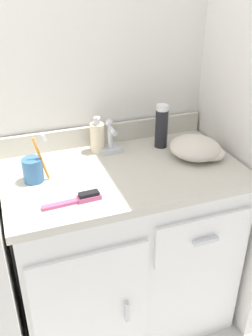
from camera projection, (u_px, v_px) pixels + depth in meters
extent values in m
plane|color=beige|center=(124.00, 312.00, 1.77)|extent=(6.00, 6.00, 0.00)
cube|color=silver|center=(97.00, 63.00, 1.49)|extent=(1.07, 0.08, 2.20)
cube|color=silver|center=(249.00, 70.00, 1.39)|extent=(0.08, 0.60, 2.20)
cube|color=white|center=(124.00, 252.00, 1.59)|extent=(0.86, 0.48, 0.74)
cube|color=white|center=(93.00, 317.00, 1.34)|extent=(0.41, 0.02, 0.59)
cube|color=white|center=(203.00, 238.00, 1.35)|extent=(0.38, 0.02, 0.18)
cube|color=silver|center=(127.00, 312.00, 1.36)|extent=(0.02, 0.02, 0.09)
cube|color=silver|center=(206.00, 241.00, 1.33)|extent=(0.10, 0.02, 0.01)
cube|color=beige|center=(124.00, 173.00, 1.40)|extent=(0.89, 0.52, 0.03)
ellipsoid|color=#B6B2A4|center=(124.00, 186.00, 1.43)|extent=(0.35, 0.26, 0.14)
cylinder|color=silver|center=(124.00, 200.00, 1.46)|extent=(0.03, 0.03, 0.01)
cube|color=beige|center=(104.00, 134.00, 1.58)|extent=(0.89, 0.02, 0.08)
cube|color=silver|center=(111.00, 150.00, 1.52)|extent=(0.09, 0.06, 0.02)
cylinder|color=silver|center=(110.00, 138.00, 1.50)|extent=(0.02, 0.02, 0.08)
cylinder|color=silver|center=(112.00, 131.00, 1.45)|extent=(0.02, 0.06, 0.02)
sphere|color=silver|center=(109.00, 123.00, 1.48)|extent=(0.03, 0.03, 0.03)
cylinder|color=teal|center=(33.00, 170.00, 1.30)|extent=(0.07, 0.07, 0.09)
cylinder|color=orange|center=(41.00, 159.00, 1.29)|extent=(0.05, 0.02, 0.16)
cube|color=white|center=(44.00, 137.00, 1.25)|extent=(0.02, 0.02, 0.03)
cylinder|color=beige|center=(98.00, 138.00, 1.51)|extent=(0.06, 0.06, 0.12)
cylinder|color=silver|center=(97.00, 121.00, 1.47)|extent=(0.03, 0.03, 0.03)
cylinder|color=silver|center=(98.00, 119.00, 1.45)|extent=(0.01, 0.03, 0.01)
cylinder|color=black|center=(161.00, 129.00, 1.54)|extent=(0.05, 0.05, 0.16)
cylinder|color=white|center=(162.00, 108.00, 1.49)|extent=(0.05, 0.05, 0.02)
cube|color=#C1517F|center=(60.00, 205.00, 1.18)|extent=(0.12, 0.03, 0.01)
cube|color=#C1517F|center=(89.00, 198.00, 1.21)|extent=(0.08, 0.04, 0.02)
cube|color=black|center=(89.00, 194.00, 1.21)|extent=(0.07, 0.03, 0.01)
ellipsoid|color=beige|center=(195.00, 148.00, 1.47)|extent=(0.20, 0.21, 0.08)
ellipsoid|color=silver|center=(208.00, 151.00, 1.47)|extent=(0.12, 0.15, 0.05)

